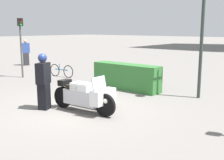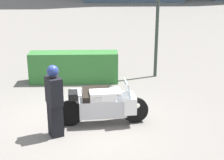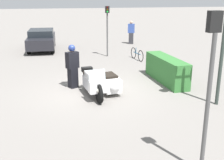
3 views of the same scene
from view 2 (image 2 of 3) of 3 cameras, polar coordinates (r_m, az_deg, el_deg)
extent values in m
plane|color=slate|center=(9.23, -5.44, -6.96)|extent=(160.00, 160.00, 0.00)
cylinder|color=black|center=(9.06, 3.88, -5.02)|extent=(0.69, 0.16, 0.69)
cylinder|color=black|center=(8.92, -7.09, -5.53)|extent=(0.69, 0.16, 0.69)
cylinder|color=black|center=(9.60, -2.94, -4.09)|extent=(0.54, 0.15, 0.54)
cube|color=#B7B7BC|center=(8.90, -1.56, -4.58)|extent=(1.25, 0.57, 0.45)
cube|color=white|center=(8.78, -1.58, -2.63)|extent=(0.70, 0.49, 0.24)
cube|color=black|center=(8.77, -3.37, -2.82)|extent=(0.52, 0.48, 0.12)
cube|color=white|center=(8.95, 2.80, -3.83)|extent=(0.37, 0.65, 0.44)
cube|color=silver|center=(8.79, 2.56, -1.35)|extent=(0.17, 0.61, 0.40)
sphere|color=white|center=(9.01, 4.18, -4.16)|extent=(0.18, 0.18, 0.18)
cube|color=white|center=(9.55, -2.62, -3.29)|extent=(1.41, 0.71, 0.50)
sphere|color=white|center=(9.60, 0.84, -2.99)|extent=(0.48, 0.47, 0.48)
cube|color=black|center=(9.45, -2.65, -1.65)|extent=(0.79, 0.57, 0.09)
cube|color=black|center=(8.73, -6.49, -2.52)|extent=(0.28, 0.43, 0.18)
cube|color=black|center=(8.45, -9.38, -6.50)|extent=(0.41, 0.44, 0.83)
cube|color=black|center=(8.17, -9.65, -1.76)|extent=(0.48, 0.57, 0.66)
sphere|color=tan|center=(8.03, -9.81, 1.21)|extent=(0.23, 0.23, 0.23)
sphere|color=navy|center=(8.02, -9.83, 1.48)|extent=(0.28, 0.28, 0.28)
cube|color=#337033|center=(12.20, -6.35, 2.14)|extent=(3.10, 0.71, 1.08)
cylinder|color=#2D3833|center=(12.55, 7.50, 8.96)|extent=(0.12, 0.12, 3.81)
camera|label=1|loc=(6.74, 64.45, -4.41)|focal=45.00mm
camera|label=3|loc=(11.84, 56.51, 8.82)|focal=45.00mm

